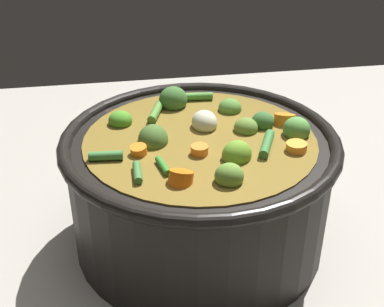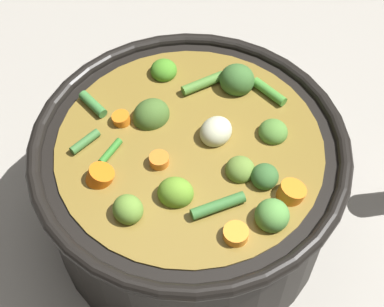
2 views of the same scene
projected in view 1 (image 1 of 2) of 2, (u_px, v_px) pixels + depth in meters
ground_plane at (199, 235)px, 0.65m from camera, size 1.10×1.10×0.00m
cooking_pot at (200, 185)px, 0.61m from camera, size 0.32×0.32×0.17m
salt_shaker at (281, 132)px, 0.82m from camera, size 0.03×0.03×0.08m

